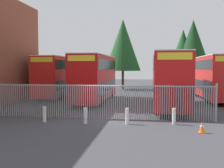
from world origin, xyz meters
name	(u,v)px	position (x,y,z in m)	size (l,w,h in m)	color
ground_plane	(118,103)	(0.00, 8.00, 0.00)	(100.00, 100.00, 0.00)	#3D3D42
palisade_fence	(91,100)	(-0.83, 0.00, 1.18)	(15.62, 0.14, 2.35)	gray
double_decker_bus_near_gate	(169,78)	(4.45, 5.64, 2.42)	(2.54, 10.81, 4.42)	red
double_decker_bus_behind_fence_left	(60,75)	(-6.94, 12.43, 2.42)	(2.54, 10.81, 4.42)	red
double_decker_bus_behind_fence_right	(95,76)	(-2.27, 8.72, 2.42)	(2.54, 10.81, 4.42)	#B70C0C
double_decker_bus_far_back	(214,76)	(9.26, 11.74, 2.42)	(2.54, 10.81, 4.42)	red
bollard_near_left	(45,114)	(-3.36, -1.48, 0.47)	(0.20, 0.20, 0.95)	silver
bollard_center_front	(85,116)	(-0.80, -1.64, 0.47)	(0.20, 0.20, 0.95)	silver
bollard_near_right	(127,116)	(1.64, -1.46, 0.47)	(0.20, 0.20, 0.95)	silver
bollard_far_right	(174,116)	(4.33, -1.16, 0.47)	(0.20, 0.20, 0.95)	silver
traffic_cone_by_gate	(202,127)	(5.55, -3.11, 0.29)	(0.34, 0.34, 0.59)	orange
tree_tall_back	(183,50)	(8.19, 29.52, 6.07)	(4.70, 4.70, 9.44)	#4C3823
tree_short_side	(193,45)	(9.67, 28.83, 6.88)	(5.53, 5.53, 10.84)	#4C3823
tree_mid_row	(123,45)	(-1.11, 23.74, 6.55)	(5.28, 5.28, 10.33)	#4C3823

